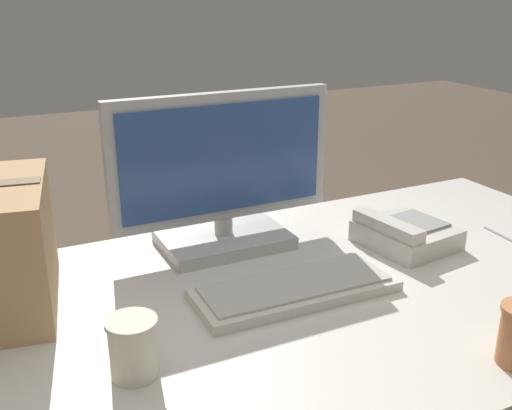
% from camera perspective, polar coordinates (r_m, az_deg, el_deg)
% --- Properties ---
extents(monitor, '(0.54, 0.21, 0.37)m').
position_cam_1_polar(monitor, '(1.42, -3.18, 2.37)').
color(monitor, '#B7B7B7').
rests_on(monitor, office_desk).
extents(keyboard, '(0.43, 0.18, 0.03)m').
position_cam_1_polar(keyboard, '(1.25, 3.67, -7.88)').
color(keyboard, beige).
rests_on(keyboard, office_desk).
extents(desk_phone, '(0.22, 0.23, 0.08)m').
position_cam_1_polar(desk_phone, '(1.50, 13.96, -2.66)').
color(desk_phone, beige).
rests_on(desk_phone, office_desk).
extents(paper_cup_left, '(0.08, 0.08, 0.10)m').
position_cam_1_polar(paper_cup_left, '(1.01, -11.62, -13.14)').
color(paper_cup_left, beige).
rests_on(paper_cup_left, office_desk).
extents(spoon, '(0.03, 0.14, 0.00)m').
position_cam_1_polar(spoon, '(1.63, 23.04, -3.07)').
color(spoon, '#B2B2B7').
rests_on(spoon, office_desk).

